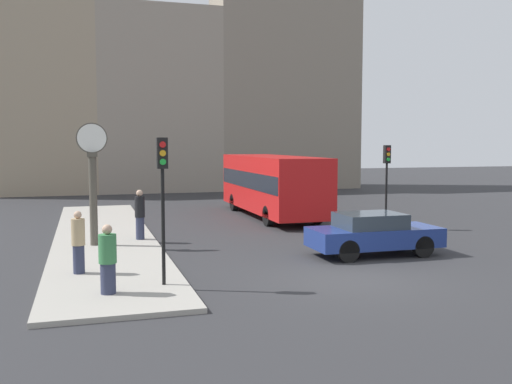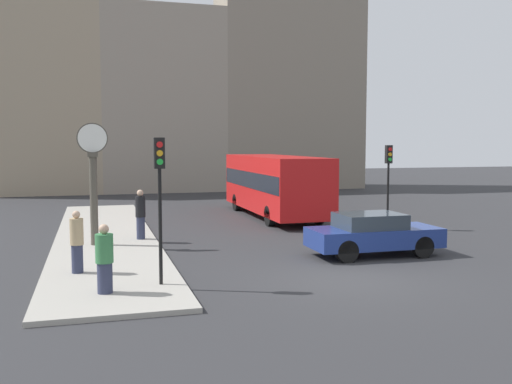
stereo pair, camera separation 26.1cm
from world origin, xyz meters
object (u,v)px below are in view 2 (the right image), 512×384
Objects in this scene: bus_distant at (274,182)px; pedestrian_black_jacket at (140,214)px; traffic_light_near at (160,180)px; street_clock at (93,180)px; pedestrian_green_hoodie at (104,259)px; sedan_car at (373,234)px; pedestrian_tan_coat at (77,242)px; traffic_light_far at (388,169)px.

pedestrian_black_jacket is at bearing -141.10° from bus_distant.
traffic_light_near is 6.40m from street_clock.
traffic_light_near is 2.23× the size of pedestrian_green_hoodie.
sedan_car is 9.59m from street_clock.
pedestrian_green_hoodie is at bearing -88.25° from street_clock.
sedan_car is 1.01× the size of street_clock.
bus_distant is 5.67× the size of pedestrian_tan_coat.
bus_distant is at bearing 38.90° from pedestrian_black_jacket.
pedestrian_green_hoodie is 7.56m from pedestrian_black_jacket.
traffic_light_near is 1.03× the size of traffic_light_far.
sedan_car is 7.75m from traffic_light_near.
pedestrian_black_jacket is (1.63, 0.75, -1.33)m from street_clock.
pedestrian_black_jacket reaches higher than sedan_car.
traffic_light_near reaches higher than bus_distant.
traffic_light_far reaches higher than pedestrian_black_jacket.
bus_distant is 2.72× the size of traffic_light_far.
street_clock reaches higher than pedestrian_green_hoodie.
pedestrian_tan_coat is (-2.10, -5.06, -0.07)m from pedestrian_black_jacket.
traffic_light_near is at bearing -119.14° from bus_distant.
sedan_car is 10.19m from bus_distant.
traffic_light_near is 2.32m from pedestrian_green_hoodie.
pedestrian_black_jacket is at bearing 89.47° from traffic_light_near.
bus_distant reaches higher than sedan_car.
pedestrian_black_jacket is (-6.92, -5.59, -0.66)m from bus_distant.
street_clock is (-1.56, 6.19, -0.37)m from traffic_light_near.
pedestrian_tan_coat is at bearing -112.52° from pedestrian_black_jacket.
pedestrian_tan_coat is (-9.12, -0.50, 0.26)m from sedan_car.
street_clock is (-11.87, -1.07, -0.18)m from traffic_light_far.
pedestrian_green_hoodie is (-1.36, -0.47, -1.82)m from traffic_light_near.
traffic_light_far is 14.09m from pedestrian_green_hoodie.
pedestrian_black_jacket reaches higher than pedestrian_green_hoodie.
traffic_light_near is 2.01× the size of pedestrian_black_jacket.
pedestrian_green_hoodie is at bearing -100.87° from pedestrian_black_jacket.
bus_distant is 2.64× the size of traffic_light_near.
sedan_car is at bearing -89.44° from bus_distant.
sedan_car is 8.92m from pedestrian_green_hoodie.
street_clock reaches higher than sedan_car.
traffic_light_far reaches higher than pedestrian_tan_coat.
pedestrian_green_hoodie is (-8.44, -2.87, 0.21)m from sedan_car.
pedestrian_green_hoodie is at bearing -146.45° from traffic_light_far.
bus_distant is 2.29× the size of street_clock.
pedestrian_tan_coat reaches higher than pedestrian_green_hoodie.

